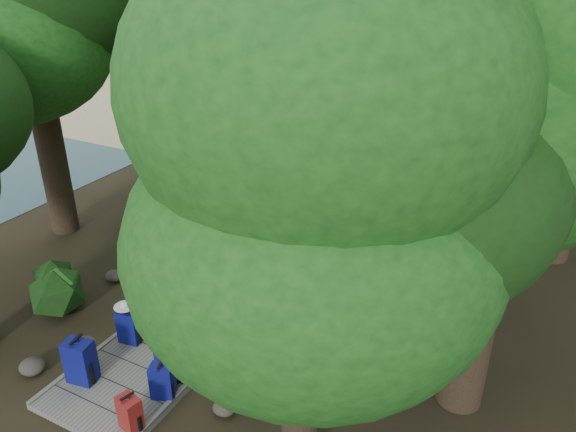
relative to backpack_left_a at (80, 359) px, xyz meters
The scene contains 46 objects.
ground 4.26m from the backpack_left_a, 81.66° to the left, with size 120.00×120.00×0.00m, color #2D2616.
sand_beach 20.20m from the backpack_left_a, 88.26° to the left, with size 40.00×22.00×0.02m, color #CEBC8B.
water_bay 42.86m from the backpack_left_a, 137.09° to the left, with size 50.00×60.00×0.02m, color #274851.
distant_hill 65.38m from the backpack_left_a, 127.05° to the left, with size 32.00×16.00×12.00m, color black.
boardwalk 5.24m from the backpack_left_a, 83.26° to the left, with size 2.00×12.00×0.12m, color gray.
backpack_left_a is the anchor object (origin of this frame).
backpack_left_b 0.20m from the backpack_left_a, 114.64° to the left, with size 0.33×0.24×0.61m, color black, non-canonical shape.
backpack_left_c 1.15m from the backpack_left_a, 89.85° to the left, with size 0.39×0.28×0.72m, color navy, non-canonical shape.
backpack_left_d 2.07m from the backpack_left_a, 93.45° to the left, with size 0.34×0.25×0.52m, color navy, non-canonical shape.
backpack_right_a 1.46m from the backpack_left_a, 16.01° to the right, with size 0.35×0.25×0.62m, color maroon, non-canonical shape.
backpack_right_b 1.45m from the backpack_left_a, 13.54° to the left, with size 0.36×0.25×0.65m, color navy, non-canonical shape.
backpack_right_c 1.42m from the backpack_left_a, 28.28° to the left, with size 0.38×0.27×0.65m, color navy, non-canonical shape.
backpack_right_d 1.85m from the backpack_left_a, 45.74° to the left, with size 0.40×0.29×0.60m, color #363E19, non-canonical shape.
duffel_right_khaki 2.46m from the backpack_left_a, 55.58° to the left, with size 0.36×0.53×0.36m, color olive, non-canonical shape.
duffel_right_black 2.85m from the backpack_left_a, 62.20° to the left, with size 0.42×0.66×0.42m, color black, non-canonical shape.
suitcase_on_boardwalk 1.90m from the backpack_left_a, 95.06° to the left, with size 0.40×0.22×0.61m, color black, non-canonical shape.
lone_suitcase_on_sand 12.18m from the backpack_left_a, 84.88° to the left, with size 0.37×0.21×0.58m, color black, non-canonical shape.
hat_brown 0.29m from the backpack_left_a, 111.67° to the left, with size 0.45×0.45×0.13m, color #51351E, non-canonical shape.
hat_white 1.20m from the backpack_left_a, 92.58° to the left, with size 0.38×0.38×0.13m, color silver, non-canonical shape.
kayak 15.23m from the backpack_left_a, 102.50° to the left, with size 0.68×3.11×0.31m, color #A10D12.
sun_lounger 13.71m from the backpack_left_a, 75.84° to the left, with size 0.64×1.99×0.64m, color silver, non-canonical shape.
tree_right_a 4.89m from the backpack_left_a, ahead, with size 4.27×4.27×7.12m, color black, non-canonical shape.
tree_right_b 7.62m from the backpack_left_a, 25.13° to the left, with size 5.71×5.71×10.19m, color black, non-canonical shape.
tree_right_c 8.61m from the backpack_left_a, 54.27° to the left, with size 4.66×4.66×8.07m, color black, non-canonical shape.
tree_right_e 12.65m from the backpack_left_a, 63.85° to the left, with size 4.87×4.87×8.76m, color black, non-canonical shape.
tree_left_b 7.33m from the backpack_left_a, 140.19° to the left, with size 5.16×5.16×9.30m, color black, non-canonical shape.
tree_left_c 9.03m from the backpack_left_a, 110.58° to the left, with size 4.64×4.64×8.07m, color black, non-canonical shape.
tree_back_b 20.61m from the backpack_left_a, 84.44° to the left, with size 4.87×4.87×8.70m, color black, non-canonical shape.
palm_right_a 10.94m from the backpack_left_a, 70.48° to the left, with size 4.17×4.17×7.10m, color #103B11, non-canonical shape.
palm_right_b 16.53m from the backpack_left_a, 70.19° to the left, with size 4.76×4.76×9.19m, color #103B11, non-canonical shape.
palm_right_c 16.98m from the backpack_left_a, 79.53° to the left, with size 4.56×4.56×7.26m, color #103B11, non-canonical shape.
palm_left_a 11.61m from the backpack_left_a, 109.26° to the left, with size 4.65×4.65×7.40m, color #103B11, non-canonical shape.
rock_left_a 1.11m from the backpack_left_a, 169.43° to the right, with size 0.46×0.41×0.25m, color #4C473F, non-canonical shape.
rock_left_b 3.26m from the backpack_left_a, 124.87° to the left, with size 0.41×0.37×0.22m, color #4C473F, non-canonical shape.
rock_left_c 4.60m from the backpack_left_a, 107.23° to the left, with size 0.50×0.45×0.28m, color #4C473F, non-canonical shape.
rock_left_d 7.28m from the backpack_left_a, 104.48° to the left, with size 0.29×0.26×0.16m, color #4C473F, non-canonical shape.
rock_right_a 2.49m from the backpack_left_a, 13.58° to the left, with size 0.37×0.34×0.21m, color #4C473F, non-canonical shape.
rock_right_b 4.52m from the backpack_left_a, 46.57° to the left, with size 0.50×0.45×0.28m, color #4C473F, non-canonical shape.
rock_right_c 5.80m from the backpack_left_a, 69.46° to the left, with size 0.31×0.28×0.17m, color #4C473F, non-canonical shape.
rock_right_d 9.26m from the backpack_left_a, 66.51° to the left, with size 0.55×0.50×0.31m, color #4C473F, non-canonical shape.
shrub_left_a 2.47m from the backpack_left_a, 145.95° to the left, with size 1.18×1.18×1.07m, color #164615, non-canonical shape.
shrub_left_b 5.34m from the backpack_left_a, 107.07° to the left, with size 0.79×0.79×0.71m, color #164615, non-canonical shape.
shrub_left_c 8.48m from the backpack_left_a, 103.94° to the left, with size 1.30×1.30×1.17m, color #164615, non-canonical shape.
shrub_right_a 2.91m from the backpack_left_a, 30.35° to the left, with size 1.07×1.07×0.96m, color #164615, non-canonical shape.
shrub_right_b 6.76m from the backpack_left_a, 62.58° to the left, with size 1.44×1.44×1.29m, color #164615, non-canonical shape.
shrub_right_c 9.93m from the backpack_left_a, 73.88° to the left, with size 0.74×0.74×0.67m, color #164615, non-canonical shape.
Camera 1 is at (5.69, -8.89, 6.60)m, focal length 35.00 mm.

